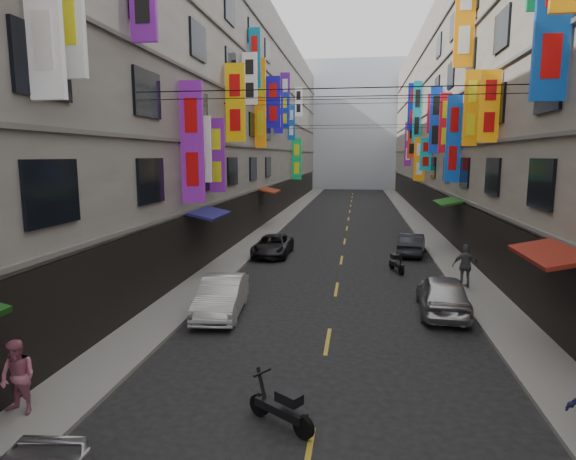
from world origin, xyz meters
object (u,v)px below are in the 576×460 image
(car_right_mid, at_px, (443,294))
(pedestrian_rfar, at_px, (466,266))
(car_left_far, at_px, (273,246))
(scooter_crossing, at_px, (282,408))
(pedestrian_lfar, at_px, (18,378))
(car_left_mid, at_px, (222,296))
(car_right_far, at_px, (412,244))
(scooter_far_right, at_px, (396,263))

(car_right_mid, bearing_deg, pedestrian_rfar, -110.91)
(car_right_mid, xyz_separation_m, pedestrian_rfar, (1.48, 3.30, 0.34))
(car_right_mid, bearing_deg, car_left_far, -45.98)
(scooter_crossing, relative_size, pedestrian_lfar, 0.93)
(car_left_mid, bearing_deg, pedestrian_lfar, -113.40)
(car_right_far, bearing_deg, pedestrian_lfar, 71.60)
(car_left_mid, distance_m, pedestrian_rfar, 10.55)
(pedestrian_rfar, bearing_deg, car_left_far, -29.43)
(scooter_crossing, relative_size, scooter_far_right, 0.88)
(car_left_mid, xyz_separation_m, pedestrian_lfar, (-2.41, -7.49, 0.26))
(car_right_far, bearing_deg, car_left_mid, 65.99)
(car_right_mid, distance_m, car_right_far, 10.65)
(car_right_mid, height_order, pedestrian_rfar, pedestrian_rfar)
(car_left_far, height_order, pedestrian_rfar, pedestrian_rfar)
(car_left_mid, xyz_separation_m, pedestrian_rfar, (9.48, 4.61, 0.38))
(car_right_far, bearing_deg, scooter_crossing, 85.93)
(pedestrian_lfar, distance_m, pedestrian_rfar, 16.97)
(pedestrian_rfar, bearing_deg, car_left_mid, 28.78)
(pedestrian_lfar, bearing_deg, car_right_mid, 49.73)
(car_left_far, bearing_deg, pedestrian_rfar, -32.03)
(car_left_far, xyz_separation_m, pedestrian_rfar, (9.48, -5.98, 0.47))
(scooter_crossing, height_order, car_left_far, car_left_far)
(car_right_mid, bearing_deg, pedestrian_lfar, 43.50)
(car_left_mid, relative_size, pedestrian_rfar, 2.21)
(scooter_far_right, bearing_deg, car_left_far, -40.55)
(pedestrian_rfar, bearing_deg, pedestrian_lfar, 48.35)
(car_left_mid, bearing_deg, scooter_far_right, 42.48)
(scooter_far_right, relative_size, pedestrian_lfar, 1.05)
(car_left_mid, xyz_separation_m, car_right_far, (8.00, 11.97, -0.05))
(scooter_crossing, height_order, pedestrian_lfar, pedestrian_lfar)
(scooter_crossing, xyz_separation_m, car_left_mid, (-3.33, 7.01, 0.25))
(car_right_mid, bearing_deg, scooter_crossing, 63.98)
(car_left_mid, bearing_deg, car_left_far, 84.43)
(scooter_crossing, height_order, car_left_mid, car_left_mid)
(scooter_crossing, bearing_deg, car_right_far, 20.59)
(car_right_mid, bearing_deg, car_right_far, -86.74)
(car_left_far, relative_size, pedestrian_lfar, 2.58)
(scooter_crossing, bearing_deg, car_left_mid, 59.84)
(car_left_far, bearing_deg, scooter_far_right, -23.76)
(car_right_mid, distance_m, pedestrian_lfar, 13.64)
(car_right_far, bearing_deg, scooter_far_right, 84.53)
(car_left_mid, distance_m, car_right_mid, 8.11)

